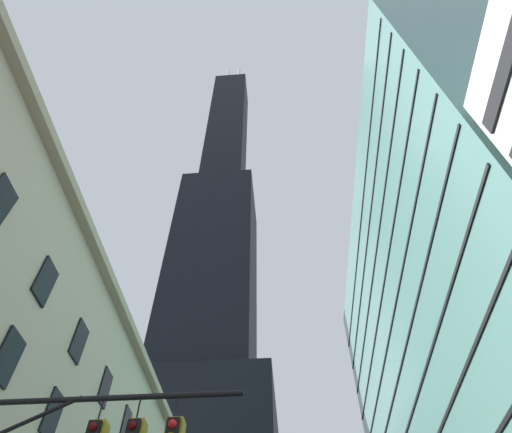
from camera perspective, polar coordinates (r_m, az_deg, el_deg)
name	(u,v)px	position (r m, az deg, el deg)	size (l,w,h in m)	color
dark_skyscraper	(209,322)	(103.08, -6.09, -13.33)	(28.82, 28.82, 213.13)	black
glass_office_midrise	(496,361)	(48.45, 28.57, -16.04)	(18.20, 52.00, 49.76)	slate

